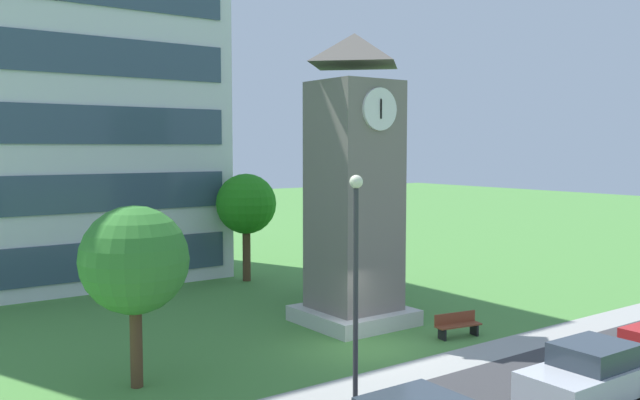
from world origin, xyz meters
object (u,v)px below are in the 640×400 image
street_lamp (356,265)px  tree_by_building (246,205)px  park_bench (457,325)px  tree_near_tower (340,222)px  clock_tower (354,195)px  parked_car_silver (590,374)px  tree_streetside (134,261)px

street_lamp → tree_by_building: street_lamp is taller
park_bench → tree_near_tower: 8.31m
clock_tower → street_lamp: (-5.34, -6.73, -1.27)m
tree_near_tower → street_lamp: bearing=-125.7°
clock_tower → park_bench: bearing=-64.6°
parked_car_silver → tree_near_tower: bearing=79.9°
park_bench → tree_by_building: (-0.99, 13.74, 3.54)m
tree_streetside → parked_car_silver: 12.97m
clock_tower → park_bench: 6.26m
tree_near_tower → parked_car_silver: 14.85m
tree_streetside → park_bench: bearing=-9.2°
clock_tower → tree_by_building: bearing=85.3°
parked_car_silver → park_bench: bearing=72.6°
tree_streetside → street_lamp: bearing=-48.2°
park_bench → tree_by_building: 14.22m
tree_by_building → tree_streetside: tree_by_building is taller
tree_near_tower → clock_tower: bearing=-120.4°
park_bench → tree_by_building: tree_by_building is taller
street_lamp → tree_near_tower: (7.63, 10.63, -0.30)m
park_bench → parked_car_silver: size_ratio=0.45×
tree_near_tower → tree_by_building: size_ratio=0.92×
clock_tower → tree_streetside: size_ratio=2.14×
street_lamp → tree_near_tower: 13.09m
park_bench → parked_car_silver: bearing=-107.4°
clock_tower → tree_by_building: 10.02m
park_bench → clock_tower: bearing=115.4°
tree_near_tower → tree_by_building: bearing=103.7°
street_lamp → parked_car_silver: (5.07, -3.75, -2.97)m
tree_near_tower → tree_streetside: 13.27m
clock_tower → street_lamp: size_ratio=1.82×
street_lamp → parked_car_silver: street_lamp is taller
park_bench → tree_near_tower: tree_near_tower is taller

